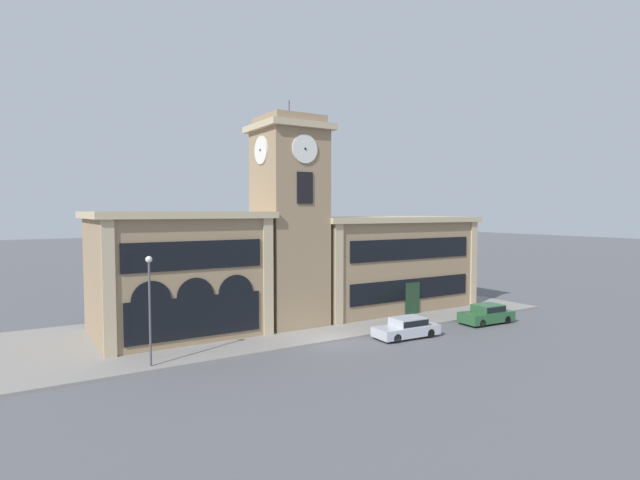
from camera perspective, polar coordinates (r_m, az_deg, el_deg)
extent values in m
plane|color=#56565B|center=(33.12, 1.43, -11.63)|extent=(300.00, 300.00, 0.00)
cube|color=gray|center=(38.91, -4.29, -9.27)|extent=(43.51, 13.88, 0.15)
cube|color=#937A5B|center=(37.00, -3.51, 1.20)|extent=(4.46, 4.46, 14.38)
cube|color=tan|center=(37.48, -3.55, 12.61)|extent=(5.16, 5.16, 0.45)
cube|color=#937A5B|center=(37.57, -3.55, 13.40)|extent=(4.10, 4.10, 0.60)
cylinder|color=#4C4C51|center=(37.73, -3.56, 14.74)|extent=(0.10, 0.10, 1.20)
cylinder|color=silver|center=(35.26, -1.74, 10.37)|extent=(2.00, 0.10, 2.00)
cylinder|color=black|center=(35.20, -1.68, 10.38)|extent=(0.16, 0.04, 0.16)
cylinder|color=silver|center=(36.21, -6.76, 10.16)|extent=(0.10, 2.00, 2.00)
cylinder|color=black|center=(36.18, -6.86, 10.17)|extent=(0.04, 0.16, 0.16)
cube|color=black|center=(35.04, -1.74, 5.99)|extent=(1.25, 0.10, 2.20)
cube|color=#937A5B|center=(36.05, -16.12, -4.00)|extent=(10.74, 8.31, 8.07)
cube|color=tan|center=(35.77, -16.23, 2.78)|extent=(11.44, 9.01, 0.45)
cube|color=tan|center=(30.89, -22.97, -5.33)|extent=(0.70, 0.16, 8.07)
cube|color=tan|center=(33.92, -5.92, -4.34)|extent=(0.70, 0.16, 8.07)
cube|color=black|center=(31.87, -14.09, -1.70)|extent=(8.81, 0.10, 1.78)
cube|color=black|center=(32.43, -14.00, -8.54)|extent=(8.60, 0.10, 2.58)
cylinder|color=black|center=(31.47, -18.71, -6.58)|extent=(2.36, 0.06, 2.36)
cylinder|color=black|center=(32.18, -14.02, -6.29)|extent=(2.36, 0.06, 2.36)
cylinder|color=black|center=(33.09, -9.57, -5.97)|extent=(2.36, 0.06, 2.36)
cube|color=#937A5B|center=(44.49, 6.86, -2.83)|extent=(15.22, 8.31, 7.61)
cube|color=tan|center=(44.25, 6.90, 2.36)|extent=(15.92, 9.01, 0.45)
cube|color=tan|center=(36.83, 2.17, -4.08)|extent=(0.70, 0.16, 7.61)
cube|color=tan|center=(46.52, 17.15, -2.69)|extent=(0.70, 0.16, 7.61)
cube|color=black|center=(41.18, 10.55, -1.02)|extent=(12.48, 0.10, 1.68)
cube|color=#1E3823|center=(41.68, 10.50, -6.66)|extent=(1.50, 0.12, 2.74)
cube|color=black|center=(41.55, 10.50, -5.54)|extent=(12.48, 0.10, 1.71)
cube|color=#B2B7C1|center=(34.72, 9.81, -10.14)|extent=(4.64, 2.11, 0.66)
cube|color=#B2B7C1|center=(34.69, 10.06, -9.14)|extent=(2.27, 1.79, 0.53)
cube|color=black|center=(34.69, 10.06, -9.14)|extent=(2.19, 1.82, 0.40)
cylinder|color=black|center=(33.30, 8.77, -11.05)|extent=(0.62, 0.25, 0.61)
cylinder|color=black|center=(34.56, 7.10, -10.50)|extent=(0.62, 0.25, 0.61)
cylinder|color=black|center=(35.03, 12.48, -10.37)|extent=(0.62, 0.25, 0.61)
cylinder|color=black|center=(36.24, 10.76, -9.89)|extent=(0.62, 0.25, 0.61)
cube|color=#285633|center=(40.44, 18.47, -8.28)|extent=(4.37, 2.09, 0.74)
cube|color=#285633|center=(40.44, 18.65, -7.37)|extent=(2.14, 1.78, 0.53)
cube|color=black|center=(40.44, 18.65, -7.37)|extent=(2.06, 1.81, 0.40)
cylinder|color=black|center=(38.99, 18.01, -9.05)|extent=(0.62, 0.25, 0.61)
cylinder|color=black|center=(40.10, 16.30, -8.68)|extent=(0.62, 0.25, 0.61)
cylinder|color=black|center=(40.93, 20.58, -8.52)|extent=(0.62, 0.25, 0.61)
cylinder|color=black|center=(41.98, 18.88, -8.19)|extent=(0.62, 0.25, 0.61)
cylinder|color=#4C4C51|center=(28.66, -18.86, -8.08)|extent=(0.12, 0.12, 5.63)
sphere|color=silver|center=(28.23, -18.97, -2.11)|extent=(0.36, 0.36, 0.36)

